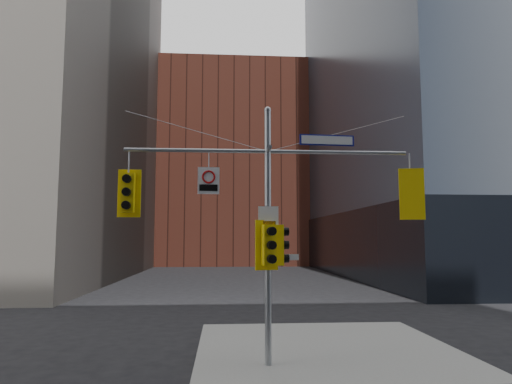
{
  "coord_description": "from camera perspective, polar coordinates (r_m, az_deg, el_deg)",
  "views": [
    {
      "loc": [
        -1.23,
        -10.65,
        3.54
      ],
      "look_at": [
        -0.33,
        2.0,
        4.84
      ],
      "focal_mm": 32.0,
      "sensor_mm": 36.0,
      "label": 1
    }
  ],
  "objects": [
    {
      "name": "sidewalk_corner",
      "position": [
        15.4,
        8.62,
        -18.81
      ],
      "size": [
        8.0,
        8.0,
        0.15
      ],
      "primitive_type": "cube",
      "color": "gray",
      "rests_on": "ground"
    },
    {
      "name": "brick_midrise",
      "position": [
        69.46,
        -2.99,
        2.79
      ],
      "size": [
        26.0,
        20.0,
        28.0
      ],
      "primitive_type": "cube",
      "color": "brown",
      "rests_on": "ground"
    },
    {
      "name": "signal_assembly",
      "position": [
        12.74,
        1.5,
        -1.92
      ],
      "size": [
        8.0,
        0.8,
        7.3
      ],
      "color": "#989BA0",
      "rests_on": "ground"
    },
    {
      "name": "traffic_light_west_arm",
      "position": [
        12.99,
        -15.71,
        -0.08
      ],
      "size": [
        0.64,
        0.5,
        1.34
      ],
      "rotation": [
        0.0,
        0.0,
        0.0
      ],
      "color": "yellow",
      "rests_on": "ground"
    },
    {
      "name": "traffic_light_east_arm",
      "position": [
        13.78,
        18.76,
        -0.31
      ],
      "size": [
        0.69,
        0.63,
        1.45
      ],
      "rotation": [
        0.0,
        0.0,
        2.92
      ],
      "color": "yellow",
      "rests_on": "ground"
    },
    {
      "name": "traffic_light_pole_side",
      "position": [
        12.75,
        2.97,
        -6.63
      ],
      "size": [
        0.46,
        0.39,
        1.12
      ],
      "rotation": [
        0.0,
        0.0,
        1.69
      ],
      "color": "yellow",
      "rests_on": "ground"
    },
    {
      "name": "traffic_light_pole_front",
      "position": [
        12.44,
        1.62,
        -6.64
      ],
      "size": [
        0.64,
        0.6,
        1.37
      ],
      "rotation": [
        0.0,
        0.0,
        0.26
      ],
      "color": "yellow",
      "rests_on": "ground"
    },
    {
      "name": "street_sign_blade",
      "position": [
        13.29,
        8.86,
        6.42
      ],
      "size": [
        1.6,
        0.15,
        0.31
      ],
      "rotation": [
        0.0,
        0.0,
        0.07
      ],
      "color": "navy",
      "rests_on": "ground"
    },
    {
      "name": "regulatory_sign_arm",
      "position": [
        12.74,
        -5.95,
        1.54
      ],
      "size": [
        0.6,
        0.08,
        0.75
      ],
      "rotation": [
        0.0,
        0.0,
        0.03
      ],
      "color": "silver",
      "rests_on": "ground"
    },
    {
      "name": "regulatory_sign_pole",
      "position": [
        12.6,
        1.55,
        -3.55
      ],
      "size": [
        0.56,
        0.05,
        0.73
      ],
      "rotation": [
        0.0,
        0.0,
        0.01
      ],
      "color": "silver",
      "rests_on": "ground"
    },
    {
      "name": "street_blade_ew",
      "position": [
        12.77,
        3.54,
        -8.14
      ],
      "size": [
        0.82,
        0.11,
        0.16
      ],
      "rotation": [
        0.0,
        0.0,
        0.09
      ],
      "color": "silver",
      "rests_on": "ground"
    },
    {
      "name": "street_blade_ns",
      "position": [
        13.18,
        1.32,
        -8.64
      ],
      "size": [
        0.05,
        0.7,
        0.14
      ],
      "rotation": [
        0.0,
        0.0,
        0.03
      ],
      "color": "#145926",
      "rests_on": "ground"
    }
  ]
}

